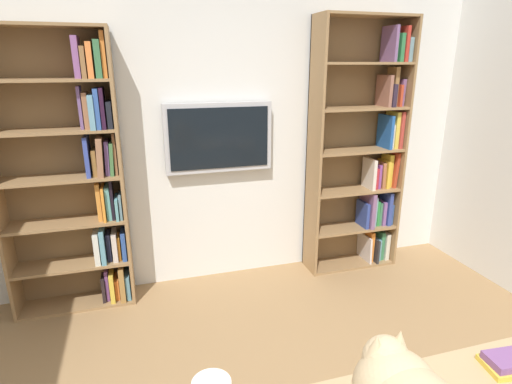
# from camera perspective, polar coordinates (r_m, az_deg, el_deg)

# --- Properties ---
(wall_back) EXTENTS (4.52, 0.06, 2.70)m
(wall_back) POSITION_cam_1_polar(r_m,az_deg,el_deg) (3.33, -5.46, 9.83)
(wall_back) COLOR silver
(wall_back) RESTS_ON ground
(bookshelf_left) EXTENTS (0.82, 0.28, 2.16)m
(bookshelf_left) POSITION_cam_1_polar(r_m,az_deg,el_deg) (3.70, 15.06, 5.09)
(bookshelf_left) COLOR #937047
(bookshelf_left) RESTS_ON ground
(bookshelf_right) EXTENTS (0.85, 0.28, 2.04)m
(bookshelf_right) POSITION_cam_1_polar(r_m,az_deg,el_deg) (3.20, -23.68, 1.86)
(bookshelf_right) COLOR #937047
(bookshelf_right) RESTS_ON ground
(wall_mounted_tv) EXTENTS (0.86, 0.07, 0.55)m
(wall_mounted_tv) POSITION_cam_1_polar(r_m,az_deg,el_deg) (3.27, -5.20, 7.57)
(wall_mounted_tv) COLOR #B7B7BC
(desk_book_stack) EXTENTS (0.18, 0.15, 0.05)m
(desk_book_stack) POSITION_cam_1_polar(r_m,az_deg,el_deg) (1.85, 31.75, -19.66)
(desk_book_stack) COLOR gold
(desk_book_stack) RESTS_ON desk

